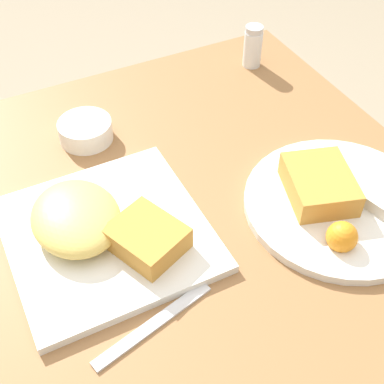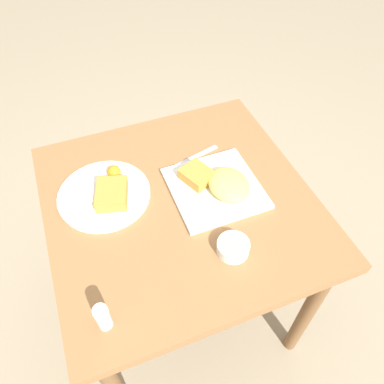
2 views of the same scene
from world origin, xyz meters
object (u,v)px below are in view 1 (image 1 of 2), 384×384
object	(u,v)px
sauce_ramekin	(85,130)
salt_shaker	(253,49)
plate_square_near	(100,227)
butter_knife	(154,324)
plate_oval_far	(338,200)

from	to	relation	value
sauce_ramekin	salt_shaker	xyz separation A→B (m)	(-0.07, 0.38, 0.02)
plate_square_near	butter_knife	xyz separation A→B (m)	(0.16, 0.01, -0.02)
plate_square_near	salt_shaker	bearing A→B (deg)	124.54
plate_square_near	sauce_ramekin	bearing A→B (deg)	166.55
plate_oval_far	salt_shaker	xyz separation A→B (m)	(-0.40, 0.09, 0.02)
sauce_ramekin	salt_shaker	size ratio (longest dim) A/B	1.08
salt_shaker	butter_knife	size ratio (longest dim) A/B	0.48
sauce_ramekin	plate_square_near	bearing A→B (deg)	-13.45
plate_square_near	sauce_ramekin	size ratio (longest dim) A/B	3.01
plate_square_near	butter_knife	distance (m)	0.17
sauce_ramekin	salt_shaker	bearing A→B (deg)	101.20
sauce_ramekin	plate_oval_far	bearing A→B (deg)	41.27
plate_square_near	salt_shaker	xyz separation A→B (m)	(-0.30, 0.43, 0.02)
plate_oval_far	sauce_ramekin	bearing A→B (deg)	-138.73
plate_oval_far	butter_knife	xyz separation A→B (m)	(0.06, -0.33, -0.01)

